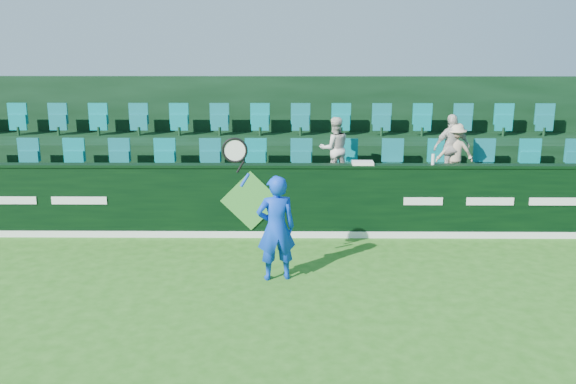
{
  "coord_description": "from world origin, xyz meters",
  "views": [
    {
      "loc": [
        0.76,
        -7.22,
        3.76
      ],
      "look_at": [
        0.68,
        2.8,
        1.15
      ],
      "focal_mm": 40.0,
      "sensor_mm": 36.0,
      "label": 1
    }
  ],
  "objects_px": {
    "spectator_right": "(455,152)",
    "towel": "(363,163)",
    "tennis_player": "(275,227)",
    "spectator_left": "(335,149)",
    "drinks_bottle": "(433,159)",
    "spectator_middle": "(452,147)"
  },
  "relations": [
    {
      "from": "towel",
      "to": "spectator_left",
      "type": "bearing_deg",
      "value": 111.23
    },
    {
      "from": "tennis_player",
      "to": "drinks_bottle",
      "type": "xyz_separation_m",
      "value": [
        2.76,
        2.04,
        0.62
      ]
    },
    {
      "from": "spectator_left",
      "to": "towel",
      "type": "bearing_deg",
      "value": 98.89
    },
    {
      "from": "spectator_right",
      "to": "towel",
      "type": "relative_size",
      "value": 3.0
    },
    {
      "from": "tennis_player",
      "to": "spectator_left",
      "type": "bearing_deg",
      "value": 71.27
    },
    {
      "from": "spectator_left",
      "to": "drinks_bottle",
      "type": "height_order",
      "value": "spectator_left"
    },
    {
      "from": "tennis_player",
      "to": "drinks_bottle",
      "type": "bearing_deg",
      "value": 36.53
    },
    {
      "from": "spectator_middle",
      "to": "spectator_right",
      "type": "relative_size",
      "value": 1.16
    },
    {
      "from": "tennis_player",
      "to": "towel",
      "type": "xyz_separation_m",
      "value": [
        1.51,
        2.04,
        0.55
      ]
    },
    {
      "from": "towel",
      "to": "spectator_middle",
      "type": "bearing_deg",
      "value": 31.18
    },
    {
      "from": "tennis_player",
      "to": "spectator_middle",
      "type": "height_order",
      "value": "tennis_player"
    },
    {
      "from": "spectator_right",
      "to": "spectator_left",
      "type": "bearing_deg",
      "value": -1.63
    },
    {
      "from": "spectator_left",
      "to": "towel",
      "type": "distance_m",
      "value": 1.2
    },
    {
      "from": "spectator_middle",
      "to": "drinks_bottle",
      "type": "relative_size",
      "value": 6.78
    },
    {
      "from": "spectator_middle",
      "to": "towel",
      "type": "bearing_deg",
      "value": 15.32
    },
    {
      "from": "spectator_right",
      "to": "towel",
      "type": "distance_m",
      "value": 2.23
    },
    {
      "from": "drinks_bottle",
      "to": "spectator_left",
      "type": "bearing_deg",
      "value": 146.42
    },
    {
      "from": "towel",
      "to": "drinks_bottle",
      "type": "bearing_deg",
      "value": 0.0
    },
    {
      "from": "spectator_right",
      "to": "drinks_bottle",
      "type": "relative_size",
      "value": 5.87
    },
    {
      "from": "drinks_bottle",
      "to": "spectator_right",
      "type": "bearing_deg",
      "value": 59.09
    },
    {
      "from": "spectator_left",
      "to": "spectator_right",
      "type": "xyz_separation_m",
      "value": [
        2.36,
        0.0,
        -0.06
      ]
    },
    {
      "from": "tennis_player",
      "to": "spectator_right",
      "type": "height_order",
      "value": "tennis_player"
    }
  ]
}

